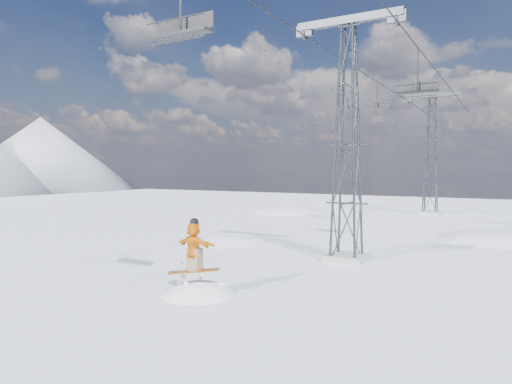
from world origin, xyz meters
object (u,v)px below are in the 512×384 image
lift_tower_far (431,157)px  snowboarder_jump (200,340)px  lift_tower_near (347,145)px  lift_chair_near (182,27)px

lift_tower_far → snowboarder_jump: (-2.65, -33.08, -7.10)m
lift_tower_near → snowboarder_jump: lift_tower_near is taller
snowboarder_jump → lift_tower_far: bearing=85.4°
lift_chair_near → snowboarder_jump: bearing=107.9°
lift_tower_near → lift_chair_near: size_ratio=4.34×
lift_tower_near → lift_chair_near: lift_tower_near is taller
lift_tower_far → snowboarder_jump: 33.93m
lift_tower_near → lift_chair_near: bearing=-103.1°
lift_tower_near → lift_tower_far: bearing=90.0°
lift_tower_near → lift_tower_far: same height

